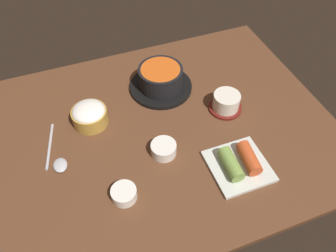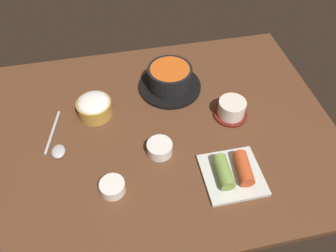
% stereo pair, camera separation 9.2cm
% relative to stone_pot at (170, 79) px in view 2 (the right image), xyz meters
% --- Properties ---
extents(dining_table, '(1.00, 0.76, 0.02)m').
position_rel_stone_pot_xyz_m(dining_table, '(-0.06, -0.16, -0.05)').
color(dining_table, '#56331E').
rests_on(dining_table, ground).
extents(stone_pot, '(0.20, 0.20, 0.08)m').
position_rel_stone_pot_xyz_m(stone_pot, '(0.00, 0.00, 0.00)').
color(stone_pot, black).
rests_on(stone_pot, dining_table).
extents(rice_bowl, '(0.10, 0.10, 0.06)m').
position_rel_stone_pot_xyz_m(rice_bowl, '(-0.24, -0.07, -0.00)').
color(rice_bowl, '#B78C38').
rests_on(rice_bowl, dining_table).
extents(tea_cup_with_saucer, '(0.10, 0.10, 0.06)m').
position_rel_stone_pot_xyz_m(tea_cup_with_saucer, '(0.15, -0.15, -0.01)').
color(tea_cup_with_saucer, maroon).
rests_on(tea_cup_with_saucer, dining_table).
extents(banchan_cup_center, '(0.07, 0.07, 0.03)m').
position_rel_stone_pot_xyz_m(banchan_cup_center, '(-0.08, -0.24, -0.02)').
color(banchan_cup_center, white).
rests_on(banchan_cup_center, dining_table).
extents(kimchi_plate, '(0.15, 0.15, 0.05)m').
position_rel_stone_pot_xyz_m(kimchi_plate, '(0.09, -0.36, -0.02)').
color(kimchi_plate, silver).
rests_on(kimchi_plate, dining_table).
extents(side_bowl_near, '(0.06, 0.06, 0.03)m').
position_rel_stone_pot_xyz_m(side_bowl_near, '(-0.21, -0.33, -0.02)').
color(side_bowl_near, white).
rests_on(side_bowl_near, dining_table).
extents(spoon, '(0.06, 0.18, 0.01)m').
position_rel_stone_pot_xyz_m(spoon, '(-0.35, -0.17, -0.03)').
color(spoon, '#B7B7BC').
rests_on(spoon, dining_table).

